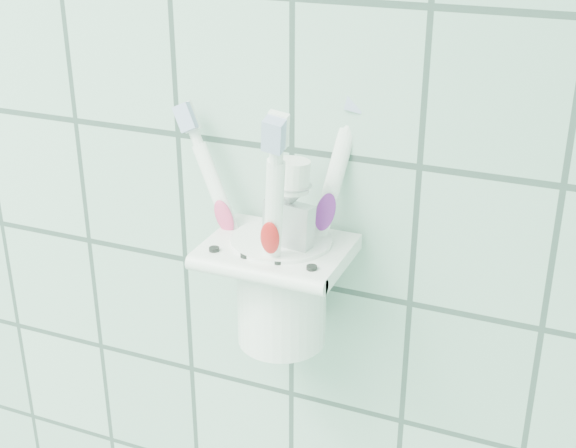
{
  "coord_description": "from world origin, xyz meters",
  "views": [
    {
      "loc": [
        0.88,
        0.62,
        1.59
      ],
      "look_at": [
        0.68,
        1.1,
        1.35
      ],
      "focal_mm": 50.0,
      "sensor_mm": 36.0,
      "label": 1
    }
  ],
  "objects_px": {
    "holder_bracket": "(278,252)",
    "toothbrush_blue": "(290,220)",
    "cup": "(282,286)",
    "toothpaste_tube": "(281,243)",
    "toothbrush_orange": "(267,213)",
    "toothbrush_pink": "(269,220)"
  },
  "relations": [
    {
      "from": "cup",
      "to": "toothbrush_blue",
      "type": "height_order",
      "value": "toothbrush_blue"
    },
    {
      "from": "toothbrush_pink",
      "to": "toothbrush_blue",
      "type": "distance_m",
      "value": 0.02
    },
    {
      "from": "toothbrush_pink",
      "to": "toothpaste_tube",
      "type": "height_order",
      "value": "toothbrush_pink"
    },
    {
      "from": "holder_bracket",
      "to": "toothpaste_tube",
      "type": "height_order",
      "value": "toothpaste_tube"
    },
    {
      "from": "toothbrush_blue",
      "to": "toothpaste_tube",
      "type": "bearing_deg",
      "value": 175.16
    },
    {
      "from": "holder_bracket",
      "to": "toothbrush_blue",
      "type": "bearing_deg",
      "value": -33.2
    },
    {
      "from": "holder_bracket",
      "to": "cup",
      "type": "height_order",
      "value": "same"
    },
    {
      "from": "cup",
      "to": "toothbrush_pink",
      "type": "relative_size",
      "value": 0.48
    },
    {
      "from": "toothpaste_tube",
      "to": "toothbrush_blue",
      "type": "bearing_deg",
      "value": 17.24
    },
    {
      "from": "toothpaste_tube",
      "to": "toothbrush_orange",
      "type": "bearing_deg",
      "value": 163.73
    },
    {
      "from": "toothbrush_blue",
      "to": "toothpaste_tube",
      "type": "height_order",
      "value": "toothbrush_blue"
    },
    {
      "from": "toothbrush_pink",
      "to": "cup",
      "type": "bearing_deg",
      "value": 17.2
    },
    {
      "from": "cup",
      "to": "toothbrush_orange",
      "type": "xyz_separation_m",
      "value": [
        -0.01,
        -0.01,
        0.07
      ]
    },
    {
      "from": "holder_bracket",
      "to": "cup",
      "type": "xyz_separation_m",
      "value": [
        0.0,
        0.0,
        -0.03
      ]
    },
    {
      "from": "toothbrush_pink",
      "to": "toothbrush_orange",
      "type": "bearing_deg",
      "value": -118.38
    },
    {
      "from": "cup",
      "to": "toothbrush_pink",
      "type": "xyz_separation_m",
      "value": [
        -0.01,
        -0.01,
        0.06
      ]
    },
    {
      "from": "holder_bracket",
      "to": "toothbrush_blue",
      "type": "xyz_separation_m",
      "value": [
        0.01,
        -0.01,
        0.03
      ]
    },
    {
      "from": "cup",
      "to": "toothbrush_blue",
      "type": "distance_m",
      "value": 0.07
    },
    {
      "from": "cup",
      "to": "toothbrush_orange",
      "type": "relative_size",
      "value": 0.44
    },
    {
      "from": "cup",
      "to": "toothpaste_tube",
      "type": "xyz_separation_m",
      "value": [
        0.01,
        -0.01,
        0.05
      ]
    },
    {
      "from": "cup",
      "to": "toothbrush_pink",
      "type": "height_order",
      "value": "toothbrush_pink"
    },
    {
      "from": "holder_bracket",
      "to": "toothbrush_blue",
      "type": "height_order",
      "value": "toothbrush_blue"
    }
  ]
}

